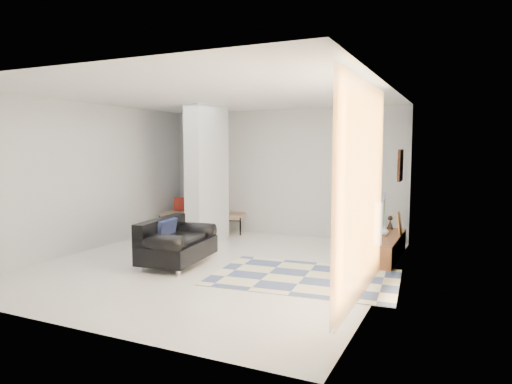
% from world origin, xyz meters
% --- Properties ---
extents(floor, '(6.00, 6.00, 0.00)m').
position_xyz_m(floor, '(0.00, 0.00, 0.00)').
color(floor, silver).
rests_on(floor, ground).
extents(ceiling, '(6.00, 6.00, 0.00)m').
position_xyz_m(ceiling, '(0.00, 0.00, 2.80)').
color(ceiling, white).
rests_on(ceiling, wall_back).
extents(wall_back, '(6.00, 0.00, 6.00)m').
position_xyz_m(wall_back, '(0.00, 3.00, 1.40)').
color(wall_back, '#B6B9BB').
rests_on(wall_back, ground).
extents(wall_front, '(6.00, 0.00, 6.00)m').
position_xyz_m(wall_front, '(0.00, -3.00, 1.40)').
color(wall_front, '#B6B9BB').
rests_on(wall_front, ground).
extents(wall_left, '(0.00, 6.00, 6.00)m').
position_xyz_m(wall_left, '(-2.75, 0.00, 1.40)').
color(wall_left, '#B6B9BB').
rests_on(wall_left, ground).
extents(wall_right, '(0.00, 6.00, 6.00)m').
position_xyz_m(wall_right, '(2.75, 0.00, 1.40)').
color(wall_right, '#B6B9BB').
rests_on(wall_right, ground).
extents(partition_column, '(0.35, 1.20, 2.80)m').
position_xyz_m(partition_column, '(-1.10, 1.60, 1.40)').
color(partition_column, silver).
rests_on(partition_column, floor).
extents(hallway_door, '(0.85, 0.06, 2.04)m').
position_xyz_m(hallway_door, '(-2.10, 2.96, 1.02)').
color(hallway_door, silver).
rests_on(hallway_door, floor).
extents(curtain, '(0.00, 2.55, 2.55)m').
position_xyz_m(curtain, '(2.67, -1.15, 1.45)').
color(curtain, '#FAA542').
rests_on(curtain, wall_right).
extents(wall_art, '(0.04, 0.45, 0.55)m').
position_xyz_m(wall_art, '(2.72, 1.66, 1.65)').
color(wall_art, '#381C0F').
rests_on(wall_art, wall_right).
extents(media_console, '(0.45, 1.82, 0.80)m').
position_xyz_m(media_console, '(2.52, 1.66, 0.20)').
color(media_console, brown).
rests_on(media_console, floor).
extents(loveseat, '(0.98, 1.52, 0.76)m').
position_xyz_m(loveseat, '(-0.64, -0.25, 0.36)').
color(loveseat, silver).
rests_on(loveseat, floor).
extents(daybed, '(2.07, 1.28, 0.77)m').
position_xyz_m(daybed, '(-1.82, 2.62, 0.41)').
color(daybed, black).
rests_on(daybed, floor).
extents(area_rug, '(2.88, 2.05, 0.01)m').
position_xyz_m(area_rug, '(1.60, -0.10, 0.01)').
color(area_rug, beige).
rests_on(area_rug, floor).
extents(cylinder_lamp, '(0.12, 0.12, 0.68)m').
position_xyz_m(cylinder_lamp, '(2.50, 0.87, 0.74)').
color(cylinder_lamp, white).
rests_on(cylinder_lamp, media_console).
extents(bronze_figurine, '(0.13, 0.13, 0.25)m').
position_xyz_m(bronze_figurine, '(2.47, 2.39, 0.53)').
color(bronze_figurine, black).
rests_on(bronze_figurine, media_console).
extents(vase, '(0.19, 0.19, 0.19)m').
position_xyz_m(vase, '(2.47, 1.65, 0.49)').
color(vase, white).
rests_on(vase, media_console).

